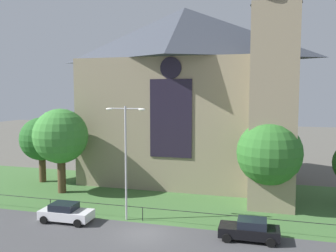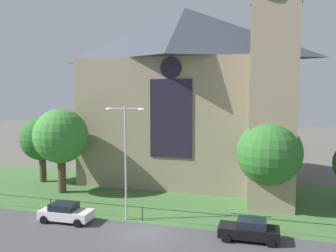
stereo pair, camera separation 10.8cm
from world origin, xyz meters
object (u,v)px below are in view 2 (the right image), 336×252
Objects in this scene: church_building at (190,93)px; parked_car_black at (249,230)px; streetlamp_near at (126,149)px; parked_car_white at (66,212)px; tree_right_near at (269,153)px; tree_left_near at (61,136)px; tree_left_far at (42,139)px.

parked_car_black is at bearing -63.59° from church_building.
streetlamp_near is 7.01m from parked_car_white.
tree_right_near is 1.87× the size of parked_car_white.
church_building is 15.06m from tree_left_near.
parked_car_black is (24.08, -10.68, -4.22)m from tree_left_far.
streetlamp_near is 2.20× the size of parked_car_black.
tree_left_near reaches higher than parked_car_black.
parked_car_black is at bearing -99.20° from tree_right_near.
streetlamp_near reaches higher than tree_left_far.
tree_right_near is at bearing 24.84° from parked_car_white.
church_building is at bearing -64.57° from parked_car_black.
tree_left_near reaches higher than parked_car_white.
tree_left_far is at bearing 172.57° from tree_right_near.
tree_left_far is 1.77× the size of parked_car_black.
church_building is 19.75m from parked_car_white.
parked_car_white is at bearing -154.00° from tree_right_near.
parked_car_white is at bearing -158.90° from streetlamp_near.
tree_right_near is at bearing -7.43° from tree_left_far.
tree_right_near is 8.62m from parked_car_black.
streetlamp_near is (9.51, -5.77, -0.03)m from tree_left_near.
tree_left_far is at bearing -24.89° from parked_car_black.
tree_right_near is at bearing -100.18° from parked_car_black.
tree_left_far is 1.77× the size of parked_car_white.
streetlamp_near is 11.26m from parked_car_black.
church_building is at bearing 35.95° from tree_left_near.
parked_car_white is (-15.66, -7.64, -4.29)m from tree_right_near.
tree_left_far is at bearing 130.18° from parked_car_white.
church_building reaches higher than streetlamp_near.
tree_right_near is 12.62m from streetlamp_near.
tree_left_far is 0.94× the size of tree_right_near.
church_building reaches higher than tree_left_far.
parked_car_white and parked_car_black have the same top height.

